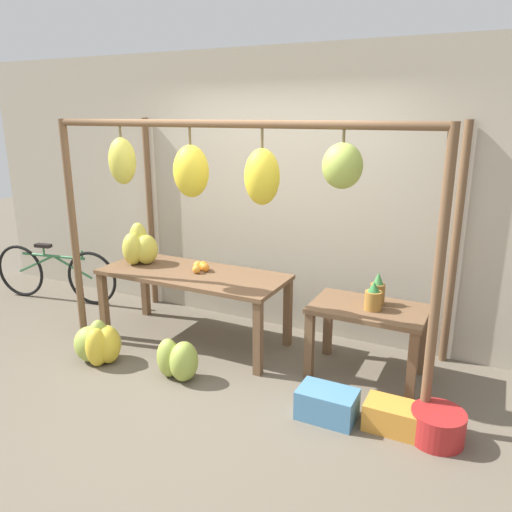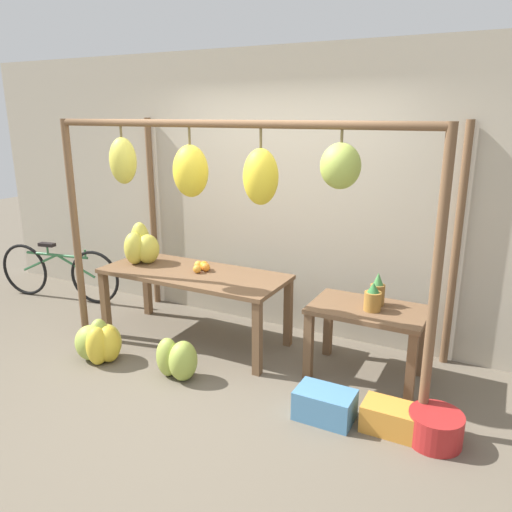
{
  "view_description": "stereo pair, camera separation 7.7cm",
  "coord_description": "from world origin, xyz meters",
  "px_view_note": "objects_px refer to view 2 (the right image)",
  "views": [
    {
      "loc": [
        1.96,
        -2.97,
        2.19
      ],
      "look_at": [
        0.05,
        0.84,
        0.96
      ],
      "focal_mm": 35.0,
      "sensor_mm": 36.0,
      "label": 1
    },
    {
      "loc": [
        2.02,
        -2.93,
        2.19
      ],
      "look_at": [
        0.05,
        0.84,
        0.96
      ],
      "focal_mm": 35.0,
      "sensor_mm": 36.0,
      "label": 2
    }
  ],
  "objects_px": {
    "pineapple_cluster": "(375,295)",
    "blue_bucket": "(435,428)",
    "parked_bicycle": "(59,272)",
    "banana_pile_ground_right": "(177,359)",
    "fruit_crate_purple": "(390,418)",
    "banana_pile_on_table": "(141,246)",
    "banana_pile_ground_left": "(100,343)",
    "orange_pile": "(202,266)",
    "fruit_crate_white": "(325,405)"
  },
  "relations": [
    {
      "from": "orange_pile",
      "to": "parked_bicycle",
      "type": "distance_m",
      "value": 2.21
    },
    {
      "from": "fruit_crate_purple",
      "to": "orange_pile",
      "type": "bearing_deg",
      "value": 161.59
    },
    {
      "from": "orange_pile",
      "to": "pineapple_cluster",
      "type": "distance_m",
      "value": 1.68
    },
    {
      "from": "pineapple_cluster",
      "to": "orange_pile",
      "type": "bearing_deg",
      "value": -179.13
    },
    {
      "from": "pineapple_cluster",
      "to": "banana_pile_ground_left",
      "type": "distance_m",
      "value": 2.48
    },
    {
      "from": "banana_pile_ground_left",
      "to": "fruit_crate_white",
      "type": "bearing_deg",
      "value": 2.37
    },
    {
      "from": "banana_pile_ground_left",
      "to": "fruit_crate_white",
      "type": "distance_m",
      "value": 2.13
    },
    {
      "from": "banana_pile_ground_right",
      "to": "fruit_crate_purple",
      "type": "distance_m",
      "value": 1.79
    },
    {
      "from": "banana_pile_ground_left",
      "to": "blue_bucket",
      "type": "height_order",
      "value": "banana_pile_ground_left"
    },
    {
      "from": "blue_bucket",
      "to": "parked_bicycle",
      "type": "bearing_deg",
      "value": 170.1
    },
    {
      "from": "banana_pile_on_table",
      "to": "fruit_crate_purple",
      "type": "height_order",
      "value": "banana_pile_on_table"
    },
    {
      "from": "pineapple_cluster",
      "to": "blue_bucket",
      "type": "relative_size",
      "value": 0.77
    },
    {
      "from": "fruit_crate_white",
      "to": "parked_bicycle",
      "type": "height_order",
      "value": "parked_bicycle"
    },
    {
      "from": "banana_pile_on_table",
      "to": "pineapple_cluster",
      "type": "xyz_separation_m",
      "value": [
        2.38,
        0.08,
        -0.14
      ]
    },
    {
      "from": "orange_pile",
      "to": "blue_bucket",
      "type": "bearing_deg",
      "value": -15.83
    },
    {
      "from": "banana_pile_ground_left",
      "to": "parked_bicycle",
      "type": "height_order",
      "value": "parked_bicycle"
    },
    {
      "from": "banana_pile_ground_left",
      "to": "banana_pile_ground_right",
      "type": "xyz_separation_m",
      "value": [
        0.81,
        0.06,
        -0.0
      ]
    },
    {
      "from": "banana_pile_ground_left",
      "to": "fruit_crate_white",
      "type": "xyz_separation_m",
      "value": [
        2.13,
        0.09,
        -0.06
      ]
    },
    {
      "from": "banana_pile_on_table",
      "to": "banana_pile_ground_left",
      "type": "height_order",
      "value": "banana_pile_on_table"
    },
    {
      "from": "pineapple_cluster",
      "to": "banana_pile_ground_right",
      "type": "relative_size",
      "value": 0.71
    },
    {
      "from": "banana_pile_ground_left",
      "to": "parked_bicycle",
      "type": "distance_m",
      "value": 1.86
    },
    {
      "from": "parked_bicycle",
      "to": "banana_pile_ground_right",
      "type": "bearing_deg",
      "value": -20.4
    },
    {
      "from": "banana_pile_on_table",
      "to": "fruit_crate_white",
      "type": "relative_size",
      "value": 0.95
    },
    {
      "from": "banana_pile_ground_right",
      "to": "fruit_crate_white",
      "type": "distance_m",
      "value": 1.32
    },
    {
      "from": "orange_pile",
      "to": "blue_bucket",
      "type": "relative_size",
      "value": 0.57
    },
    {
      "from": "banana_pile_on_table",
      "to": "fruit_crate_white",
      "type": "bearing_deg",
      "value": -17.01
    },
    {
      "from": "fruit_crate_white",
      "to": "fruit_crate_purple",
      "type": "height_order",
      "value": "fruit_crate_white"
    },
    {
      "from": "banana_pile_ground_left",
      "to": "pineapple_cluster",
      "type": "bearing_deg",
      "value": 20.81
    },
    {
      "from": "fruit_crate_white",
      "to": "blue_bucket",
      "type": "bearing_deg",
      "value": 6.42
    },
    {
      "from": "banana_pile_ground_left",
      "to": "fruit_crate_purple",
      "type": "distance_m",
      "value": 2.6
    },
    {
      "from": "banana_pile_ground_left",
      "to": "fruit_crate_purple",
      "type": "relative_size",
      "value": 1.27
    },
    {
      "from": "banana_pile_on_table",
      "to": "blue_bucket",
      "type": "relative_size",
      "value": 1.1
    },
    {
      "from": "parked_bicycle",
      "to": "fruit_crate_purple",
      "type": "xyz_separation_m",
      "value": [
        4.18,
        -0.8,
        -0.24
      ]
    },
    {
      "from": "banana_pile_on_table",
      "to": "parked_bicycle",
      "type": "bearing_deg",
      "value": 172.97
    },
    {
      "from": "orange_pile",
      "to": "fruit_crate_purple",
      "type": "relative_size",
      "value": 0.54
    },
    {
      "from": "fruit_crate_white",
      "to": "parked_bicycle",
      "type": "xyz_separation_m",
      "value": [
        -3.72,
        0.87,
        0.23
      ]
    },
    {
      "from": "pineapple_cluster",
      "to": "blue_bucket",
      "type": "distance_m",
      "value": 1.13
    },
    {
      "from": "blue_bucket",
      "to": "parked_bicycle",
      "type": "height_order",
      "value": "parked_bicycle"
    },
    {
      "from": "orange_pile",
      "to": "fruit_crate_purple",
      "type": "xyz_separation_m",
      "value": [
        2.02,
        -0.67,
        -0.66
      ]
    },
    {
      "from": "banana_pile_on_table",
      "to": "parked_bicycle",
      "type": "relative_size",
      "value": 0.25
    },
    {
      "from": "banana_pile_ground_left",
      "to": "orange_pile",
      "type": "bearing_deg",
      "value": 55.43
    },
    {
      "from": "blue_bucket",
      "to": "fruit_crate_purple",
      "type": "height_order",
      "value": "blue_bucket"
    },
    {
      "from": "orange_pile",
      "to": "banana_pile_ground_left",
      "type": "relative_size",
      "value": 0.43
    },
    {
      "from": "banana_pile_ground_left",
      "to": "fruit_crate_purple",
      "type": "xyz_separation_m",
      "value": [
        2.59,
        0.16,
        -0.07
      ]
    },
    {
      "from": "orange_pile",
      "to": "pineapple_cluster",
      "type": "xyz_separation_m",
      "value": [
        1.68,
        0.03,
        -0.01
      ]
    },
    {
      "from": "banana_pile_on_table",
      "to": "pineapple_cluster",
      "type": "height_order",
      "value": "banana_pile_on_table"
    },
    {
      "from": "banana_pile_on_table",
      "to": "blue_bucket",
      "type": "distance_m",
      "value": 3.18
    },
    {
      "from": "banana_pile_ground_left",
      "to": "blue_bucket",
      "type": "distance_m",
      "value": 2.9
    },
    {
      "from": "orange_pile",
      "to": "fruit_crate_white",
      "type": "relative_size",
      "value": 0.49
    },
    {
      "from": "pineapple_cluster",
      "to": "fruit_crate_purple",
      "type": "xyz_separation_m",
      "value": [
        0.33,
        -0.7,
        -0.64
      ]
    }
  ]
}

